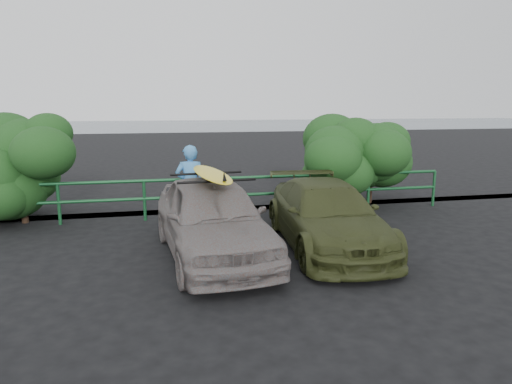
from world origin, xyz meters
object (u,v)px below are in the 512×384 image
(guardrail, at_px, (185,198))
(surfboard, at_px, (211,174))
(olive_vehicle, at_px, (326,215))
(man, at_px, (191,186))
(sedan, at_px, (212,218))

(guardrail, relative_size, surfboard, 5.68)
(olive_vehicle, distance_m, man, 3.41)
(man, xyz_separation_m, surfboard, (0.24, -2.36, 0.63))
(sedan, relative_size, man, 2.30)
(guardrail, relative_size, olive_vehicle, 3.12)
(guardrail, distance_m, sedan, 3.09)
(guardrail, bearing_deg, sedan, -83.62)
(surfboard, bearing_deg, sedan, 0.00)
(olive_vehicle, xyz_separation_m, surfboard, (-2.34, -0.16, 0.95))
(guardrail, xyz_separation_m, sedan, (0.34, -3.06, 0.24))
(sedan, xyz_separation_m, surfboard, (0.00, 0.00, 0.84))
(guardrail, height_order, sedan, sedan)
(sedan, bearing_deg, olive_vehicle, -1.91)
(sedan, height_order, olive_vehicle, sedan)
(sedan, height_order, man, man)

